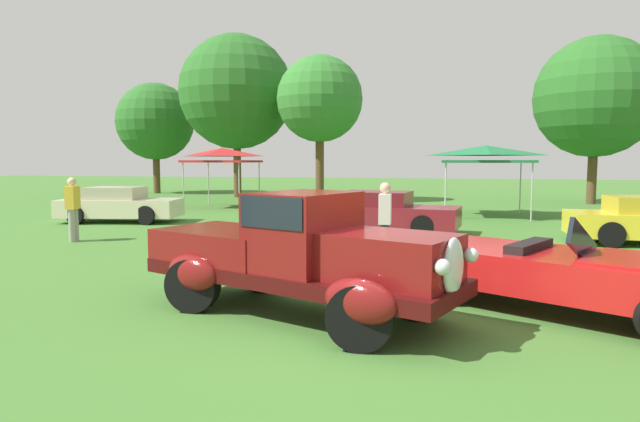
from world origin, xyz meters
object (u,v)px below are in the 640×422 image
at_px(show_car_burgundy, 380,212).
at_px(canopy_tent_center_field, 486,153).
at_px(canopy_tent_left_field, 222,154).
at_px(neighbor_convertible, 570,272).
at_px(spectator_near_truck, 385,221).
at_px(show_car_cream, 119,205).
at_px(feature_pickup_truck, 299,253).
at_px(spectator_between_cars, 73,207).

distance_m(show_car_burgundy, canopy_tent_center_field, 6.78).
height_order(show_car_burgundy, canopy_tent_left_field, canopy_tent_left_field).
relative_size(neighbor_convertible, canopy_tent_center_field, 1.49).
bearing_deg(spectator_near_truck, show_car_cream, 149.42).
height_order(canopy_tent_left_field, canopy_tent_center_field, same).
height_order(neighbor_convertible, spectator_near_truck, spectator_near_truck).
relative_size(show_car_burgundy, canopy_tent_center_field, 1.42).
distance_m(feature_pickup_truck, spectator_near_truck, 3.85).
xyz_separation_m(show_car_burgundy, canopy_tent_center_field, (3.36, 5.60, 1.82)).
bearing_deg(canopy_tent_center_field, show_car_burgundy, -120.93).
distance_m(neighbor_convertible, spectator_between_cars, 12.03).
distance_m(spectator_between_cars, canopy_tent_center_field, 14.46).
bearing_deg(canopy_tent_left_field, canopy_tent_center_field, -7.54).
distance_m(feature_pickup_truck, show_car_cream, 13.17).
bearing_deg(show_car_cream, neighbor_convertible, -34.22).
distance_m(spectator_near_truck, canopy_tent_left_field, 15.08).
bearing_deg(spectator_between_cars, spectator_near_truck, -10.25).
bearing_deg(canopy_tent_left_field, show_car_cream, -99.85).
bearing_deg(show_car_burgundy, show_car_cream, 175.71).
bearing_deg(feature_pickup_truck, canopy_tent_center_field, 76.56).
distance_m(show_car_burgundy, spectator_near_truck, 5.17).
relative_size(show_car_burgundy, canopy_tent_left_field, 1.60).
relative_size(show_car_cream, canopy_tent_left_field, 1.47).
relative_size(show_car_cream, spectator_near_truck, 2.51).
xyz_separation_m(feature_pickup_truck, canopy_tent_center_field, (3.46, 14.49, 1.55)).
bearing_deg(show_car_cream, show_car_burgundy, -4.29).
height_order(show_car_cream, canopy_tent_left_field, canopy_tent_left_field).
bearing_deg(canopy_tent_left_field, neighbor_convertible, -52.46).
xyz_separation_m(show_car_cream, show_car_burgundy, (9.15, -0.69, 0.00)).
xyz_separation_m(show_car_cream, spectator_near_truck, (9.81, -5.80, 0.31)).
relative_size(neighbor_convertible, show_car_cream, 1.15).
bearing_deg(spectator_between_cars, feature_pickup_truck, -34.84).
xyz_separation_m(feature_pickup_truck, show_car_cream, (-9.04, 9.57, -0.27)).
bearing_deg(spectator_near_truck, canopy_tent_center_field, 75.92).
xyz_separation_m(show_car_burgundy, spectator_near_truck, (0.67, -5.11, 0.31)).
bearing_deg(canopy_tent_center_field, neighbor_convertible, -89.24).
relative_size(spectator_between_cars, canopy_tent_center_field, 0.52).
distance_m(feature_pickup_truck, canopy_tent_center_field, 14.97).
distance_m(feature_pickup_truck, neighbor_convertible, 3.77).
xyz_separation_m(neighbor_convertible, show_car_cream, (-12.68, 8.63, 0.02)).
bearing_deg(show_car_burgundy, canopy_tent_center_field, 59.07).
bearing_deg(show_car_burgundy, spectator_near_truck, -82.55).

